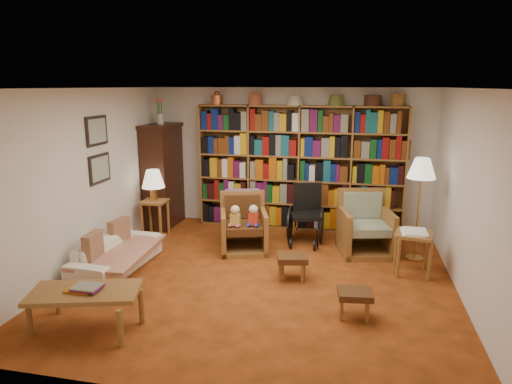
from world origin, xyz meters
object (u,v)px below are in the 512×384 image
(armchair_sage, at_px, (366,228))
(coffee_table, at_px, (85,295))
(floor_lamp, at_px, (421,172))
(footstool_b, at_px, (355,296))
(side_table_lamp, at_px, (155,210))
(wheelchair, at_px, (306,216))
(sofa, at_px, (116,254))
(side_table_papers, at_px, (413,240))
(footstool_a, at_px, (292,260))
(armchair_leather, at_px, (245,226))

(armchair_sage, relative_size, coffee_table, 0.78)
(floor_lamp, distance_m, footstool_b, 2.41)
(side_table_lamp, xyz_separation_m, coffee_table, (0.61, -3.06, -0.06))
(footstool_b, bearing_deg, floor_lamp, 66.40)
(floor_lamp, bearing_deg, wheelchair, 165.53)
(armchair_sage, bearing_deg, side_table_lamp, -179.91)
(sofa, xyz_separation_m, floor_lamp, (4.15, 1.31, 1.09))
(side_table_lamp, height_order, coffee_table, side_table_lamp)
(side_table_papers, distance_m, footstool_a, 1.68)
(armchair_sage, bearing_deg, footstool_a, -126.25)
(side_table_lamp, xyz_separation_m, floor_lamp, (4.25, -0.20, 0.86))
(side_table_papers, bearing_deg, footstool_b, -118.17)
(floor_lamp, bearing_deg, sofa, -162.48)
(wheelchair, bearing_deg, footstool_b, -71.40)
(side_table_papers, xyz_separation_m, coffee_table, (-3.53, -2.28, -0.09))
(side_table_lamp, height_order, side_table_papers, side_table_lamp)
(footstool_b, relative_size, coffee_table, 0.33)
(sofa, height_order, side_table_lamp, side_table_lamp)
(side_table_lamp, height_order, armchair_leather, armchair_leather)
(sofa, bearing_deg, armchair_sage, -62.83)
(wheelchair, height_order, floor_lamp, floor_lamp)
(side_table_papers, relative_size, coffee_table, 0.50)
(footstool_a, height_order, coffee_table, coffee_table)
(sofa, height_order, coffee_table, coffee_table)
(sofa, distance_m, side_table_papers, 4.11)
(sofa, xyz_separation_m, footstool_a, (2.46, 0.20, 0.05))
(sofa, height_order, footstool_a, sofa)
(side_table_lamp, height_order, footstool_b, side_table_lamp)
(sofa, relative_size, side_table_lamp, 2.50)
(side_table_lamp, bearing_deg, wheelchair, 5.18)
(armchair_sage, height_order, footstool_b, armchair_sage)
(side_table_lamp, height_order, floor_lamp, floor_lamp)
(armchair_leather, xyz_separation_m, armchair_sage, (1.86, 0.31, -0.01))
(wheelchair, xyz_separation_m, side_table_papers, (1.57, -1.01, 0.04))
(armchair_leather, height_order, coffee_table, armchair_leather)
(wheelchair, height_order, coffee_table, wheelchair)
(side_table_lamp, relative_size, armchair_leather, 0.67)
(armchair_leather, distance_m, floor_lamp, 2.75)
(floor_lamp, distance_m, coffee_table, 4.72)
(coffee_table, bearing_deg, footstool_b, 17.38)
(side_table_papers, bearing_deg, armchair_leather, 169.29)
(footstool_b, height_order, coffee_table, coffee_table)
(side_table_lamp, relative_size, footstool_a, 1.37)
(side_table_papers, bearing_deg, armchair_sage, 128.26)
(side_table_lamp, relative_size, wheelchair, 0.64)
(coffee_table, bearing_deg, floor_lamp, 38.11)
(armchair_leather, height_order, side_table_papers, armchair_leather)
(footstool_b, bearing_deg, wheelchair, 108.60)
(side_table_lamp, bearing_deg, coffee_table, -78.77)
(sofa, bearing_deg, floor_lamp, -69.21)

